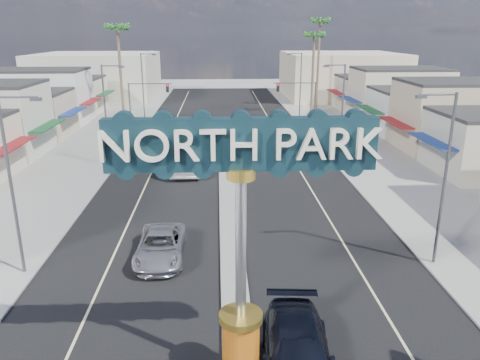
{
  "coord_description": "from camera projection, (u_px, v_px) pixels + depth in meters",
  "views": [
    {
      "loc": [
        -0.69,
        -11.69,
        11.75
      ],
      "look_at": [
        0.46,
        12.0,
        4.18
      ],
      "focal_mm": 35.0,
      "sensor_mm": 36.0,
      "label": 1
    }
  ],
  "objects": [
    {
      "name": "streetlight_l_near",
      "position": [
        14.0,
        178.0,
        22.22
      ],
      "size": [
        2.03,
        0.22,
        9.0
      ],
      "color": "#47474C",
      "rests_on": "ground"
    },
    {
      "name": "streetlight_r_near",
      "position": [
        443.0,
        172.0,
        23.18
      ],
      "size": [
        2.03,
        0.22,
        9.0
      ],
      "color": "#47474C",
      "rests_on": "ground"
    },
    {
      "name": "streetlight_l_mid",
      "position": [
        107.0,
        110.0,
        41.25
      ],
      "size": [
        2.03,
        0.22,
        9.0
      ],
      "color": "#47474C",
      "rests_on": "ground"
    },
    {
      "name": "city_bus",
      "position": [
        188.0,
        150.0,
        42.44
      ],
      "size": [
        2.54,
        10.65,
        2.96
      ],
      "primitive_type": "imported",
      "rotation": [
        0.0,
        0.0,
        0.01
      ],
      "color": "silver",
      "rests_on": "ground"
    },
    {
      "name": "suv_right",
      "position": [
        297.0,
        353.0,
        16.53
      ],
      "size": [
        2.92,
        6.2,
        1.75
      ],
      "primitive_type": "imported",
      "rotation": [
        0.0,
        0.0,
        -0.08
      ],
      "color": "black",
      "rests_on": "ground"
    },
    {
      "name": "car_parked_right",
      "position": [
        282.0,
        148.0,
        45.86
      ],
      "size": [
        2.3,
        4.97,
        1.58
      ],
      "primitive_type": "imported",
      "rotation": [
        0.0,
        0.0,
        -0.13
      ],
      "color": "white",
      "rests_on": "ground"
    },
    {
      "name": "sidewalk_left",
      "position": [
        72.0,
        165.0,
        42.61
      ],
      "size": [
        8.0,
        120.0,
        0.12
      ],
      "primitive_type": "cube",
      "color": "gray",
      "rests_on": "ground"
    },
    {
      "name": "backdrop_far_left",
      "position": [
        98.0,
        76.0,
        83.86
      ],
      "size": [
        20.0,
        20.0,
        8.0
      ],
      "primitive_type": "cube",
      "color": "#B7B29E",
      "rests_on": "ground"
    },
    {
      "name": "traffic_signal_right",
      "position": [
        300.0,
        97.0,
        55.71
      ],
      "size": [
        5.09,
        0.45,
        6.0
      ],
      "color": "#47474C",
      "rests_on": "ground"
    },
    {
      "name": "gateway_sign",
      "position": [
        241.0,
        224.0,
        14.81
      ],
      "size": [
        8.2,
        1.5,
        9.15
      ],
      "color": "#D25010",
      "rests_on": "median_island"
    },
    {
      "name": "sidewalk_right",
      "position": [
        375.0,
        161.0,
        43.9
      ],
      "size": [
        8.0,
        120.0,
        0.12
      ],
      "primitive_type": "cube",
      "color": "gray",
      "rests_on": "ground"
    },
    {
      "name": "backdrop_far_right",
      "position": [
        340.0,
        75.0,
        85.89
      ],
      "size": [
        20.0,
        20.0,
        8.0
      ],
      "primitive_type": "cube",
      "color": "beige",
      "rests_on": "ground"
    },
    {
      "name": "storefront_row_right",
      "position": [
        424.0,
        108.0,
        55.83
      ],
      "size": [
        12.0,
        42.0,
        6.0
      ],
      "primitive_type": "cube",
      "color": "#B7B29E",
      "rests_on": "ground"
    },
    {
      "name": "streetlight_r_mid",
      "position": [
        341.0,
        109.0,
        42.21
      ],
      "size": [
        2.03,
        0.22,
        9.0
      ],
      "color": "#47474C",
      "rests_on": "ground"
    },
    {
      "name": "streetlight_r_far",
      "position": [
        299.0,
        83.0,
        63.14
      ],
      "size": [
        2.03,
        0.22,
        9.0
      ],
      "color": "#47474C",
      "rests_on": "ground"
    },
    {
      "name": "palm_right_mid",
      "position": [
        314.0,
        40.0,
        65.39
      ],
      "size": [
        2.6,
        2.6,
        12.1
      ],
      "color": "brown",
      "rests_on": "ground"
    },
    {
      "name": "streetlight_l_far",
      "position": [
        144.0,
        84.0,
        62.18
      ],
      "size": [
        2.03,
        0.22,
        9.0
      ],
      "color": "#47474C",
      "rests_on": "ground"
    },
    {
      "name": "suv_left",
      "position": [
        161.0,
        246.0,
        25.09
      ],
      "size": [
        2.52,
        5.41,
        1.5
      ],
      "primitive_type": "imported",
      "rotation": [
        0.0,
        0.0,
        0.01
      ],
      "color": "#A7A7AC",
      "rests_on": "ground"
    },
    {
      "name": "palm_left_far",
      "position": [
        118.0,
        33.0,
        58.21
      ],
      "size": [
        2.6,
        2.6,
        13.1
      ],
      "color": "brown",
      "rests_on": "ground"
    },
    {
      "name": "storefront_row_left",
      "position": [
        14.0,
        111.0,
        53.63
      ],
      "size": [
        12.0,
        42.0,
        6.0
      ],
      "primitive_type": "cube",
      "color": "beige",
      "rests_on": "ground"
    },
    {
      "name": "traffic_signal_left",
      "position": [
        145.0,
        98.0,
        54.87
      ],
      "size": [
        5.09,
        0.45,
        6.0
      ],
      "color": "#47474C",
      "rests_on": "ground"
    },
    {
      "name": "ground",
      "position": [
        226.0,
        164.0,
        43.27
      ],
      "size": [
        160.0,
        160.0,
        0.0
      ],
      "primitive_type": "plane",
      "color": "gray",
      "rests_on": "ground"
    },
    {
      "name": "median_island",
      "position": [
        231.0,
        235.0,
        28.02
      ],
      "size": [
        1.3,
        30.0,
        0.16
      ],
      "primitive_type": "cube",
      "color": "gray",
      "rests_on": "ground"
    },
    {
      "name": "road",
      "position": [
        226.0,
        164.0,
        43.27
      ],
      "size": [
        20.0,
        120.0,
        0.01
      ],
      "primitive_type": "cube",
      "color": "black",
      "rests_on": "ground"
    },
    {
      "name": "palm_right_far",
      "position": [
        320.0,
        27.0,
        70.64
      ],
      "size": [
        2.6,
        2.6,
        14.1
      ],
      "color": "brown",
      "rests_on": "ground"
    }
  ]
}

